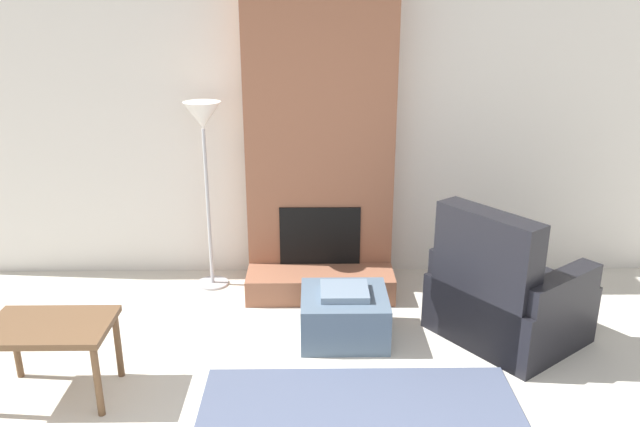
{
  "coord_description": "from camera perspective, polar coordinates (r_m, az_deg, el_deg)",
  "views": [
    {
      "loc": [
        -0.06,
        -1.98,
        2.39
      ],
      "look_at": [
        0.0,
        2.95,
        0.67
      ],
      "focal_mm": 35.0,
      "sensor_mm": 36.0,
      "label": 1
    }
  ],
  "objects": [
    {
      "name": "wall_back",
      "position": [
        5.43,
        -0.05,
        7.59
      ],
      "size": [
        7.53,
        0.06,
        2.6
      ],
      "primitive_type": "cube",
      "color": "silver",
      "rests_on": "ground_plane"
    },
    {
      "name": "fireplace",
      "position": [
        5.22,
        -0.02,
        5.91
      ],
      "size": [
        1.23,
        0.75,
        2.6
      ],
      "color": "#935B42",
      "rests_on": "ground_plane"
    },
    {
      "name": "ottoman",
      "position": [
        4.65,
        2.22,
        -9.22
      ],
      "size": [
        0.63,
        0.58,
        0.39
      ],
      "color": "slate",
      "rests_on": "ground_plane"
    },
    {
      "name": "armchair",
      "position": [
        4.76,
        16.38,
        -7.5
      ],
      "size": [
        1.23,
        1.25,
        1.03
      ],
      "rotation": [
        0.0,
        0.0,
        2.21
      ],
      "color": "black",
      "rests_on": "ground_plane"
    },
    {
      "name": "side_table",
      "position": [
        4.23,
        -23.46,
        -10.07
      ],
      "size": [
        0.75,
        0.49,
        0.51
      ],
      "color": "brown",
      "rests_on": "ground_plane"
    },
    {
      "name": "floor_lamp_left",
      "position": [
        5.17,
        -10.62,
        7.4
      ],
      "size": [
        0.31,
        0.31,
        1.6
      ],
      "color": "#ADADB2",
      "rests_on": "ground_plane"
    }
  ]
}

